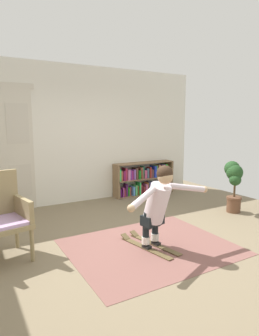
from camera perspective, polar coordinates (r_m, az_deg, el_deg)
The scene contains 9 objects.
ground_plane at distance 4.32m, azimuth 1.47°, elevation -14.49°, with size 7.20×7.20×0.00m, color #796A51.
back_wall at distance 6.34m, azimuth -10.87°, elevation 6.36°, with size 6.00×0.10×2.90m, color silver.
double_door at distance 5.98m, azimuth -23.46°, elevation 3.53°, with size 1.22×0.05×2.45m.
rug at distance 4.21m, azimuth 4.09°, elevation -15.10°, with size 2.21×1.81×0.01m, color brown.
bookshelf at distance 6.99m, azimuth 2.66°, elevation -2.26°, with size 1.53×0.30×0.78m.
wicker_chair at distance 4.03m, azimuth -24.08°, elevation -8.23°, with size 0.70×0.70×1.10m.
potted_plant at distance 5.88m, azimuth 19.72°, elevation -2.36°, with size 0.34×0.40×0.99m.
skis_pair at distance 4.22m, azimuth 3.76°, elevation -14.74°, with size 0.45×0.99×0.07m.
person_skier at distance 3.89m, azimuth 5.64°, elevation -6.54°, with size 1.46×0.68×1.10m.
Camera 1 is at (-2.07, -3.38, 1.72)m, focal length 31.15 mm.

